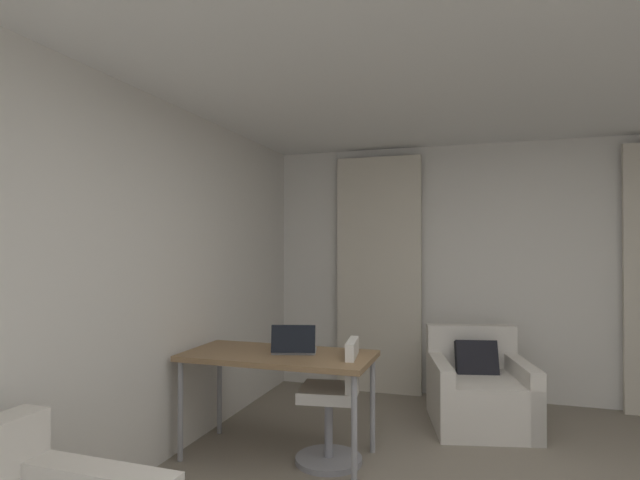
# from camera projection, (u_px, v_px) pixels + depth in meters

# --- Properties ---
(wall_window) EXTENTS (5.12, 0.06, 2.60)m
(wall_window) POSITION_uv_depth(u_px,v_px,m) (516.00, 271.00, 5.16)
(wall_window) COLOR silver
(wall_window) RESTS_ON ground
(wall_left) EXTENTS (0.06, 6.12, 2.60)m
(wall_left) POSITION_uv_depth(u_px,v_px,m) (92.00, 288.00, 3.04)
(wall_left) COLOR silver
(wall_left) RESTS_ON ground
(ceiling) EXTENTS (5.12, 6.12, 0.06)m
(ceiling) POSITION_uv_depth(u_px,v_px,m) (555.00, 4.00, 2.29)
(ceiling) COLOR white
(ceiling) RESTS_ON wall_left
(curtain_left_panel) EXTENTS (0.90, 0.06, 2.50)m
(curtain_left_panel) POSITION_uv_depth(u_px,v_px,m) (379.00, 274.00, 5.45)
(curtain_left_panel) COLOR beige
(curtain_left_panel) RESTS_ON ground
(armchair) EXTENTS (0.98, 1.03, 0.82)m
(armchair) POSITION_uv_depth(u_px,v_px,m) (479.00, 393.00, 4.43)
(armchair) COLOR silver
(armchair) RESTS_ON ground
(desk) EXTENTS (1.39, 0.67, 0.76)m
(desk) POSITION_uv_depth(u_px,v_px,m) (278.00, 361.00, 3.78)
(desk) COLOR olive
(desk) RESTS_ON ground
(desk_chair) EXTENTS (0.48, 0.48, 0.88)m
(desk_chair) POSITION_uv_depth(u_px,v_px,m) (334.00, 408.00, 3.66)
(desk_chair) COLOR gray
(desk_chair) RESTS_ON ground
(laptop) EXTENTS (0.37, 0.32, 0.22)m
(laptop) POSITION_uv_depth(u_px,v_px,m) (294.00, 347.00, 3.78)
(laptop) COLOR #ADADB2
(laptop) RESTS_ON desk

